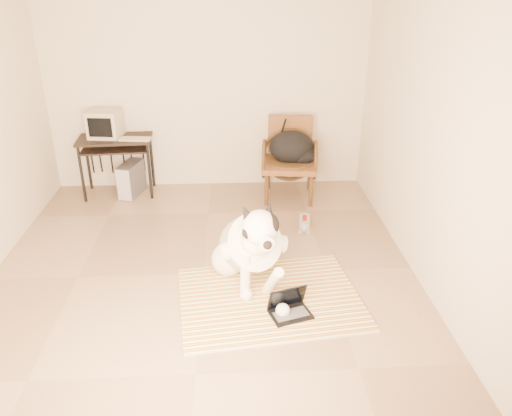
{
  "coord_description": "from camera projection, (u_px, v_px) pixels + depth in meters",
  "views": [
    {
      "loc": [
        0.29,
        -4.03,
        2.58
      ],
      "look_at": [
        0.49,
        -0.15,
        0.75
      ],
      "focal_mm": 35.0,
      "sensor_mm": 36.0,
      "label": 1
    }
  ],
  "objects": [
    {
      "name": "floor",
      "position": [
        204.0,
        274.0,
        4.73
      ],
      "size": [
        4.5,
        4.5,
        0.0
      ],
      "primitive_type": "plane",
      "color": "#917659",
      "rests_on": "ground"
    },
    {
      "name": "wall_back",
      "position": [
        207.0,
        83.0,
        6.19
      ],
      "size": [
        4.5,
        0.0,
        4.5
      ],
      "primitive_type": "plane",
      "rotation": [
        1.57,
        0.0,
        0.0
      ],
      "color": "beige",
      "rests_on": "floor"
    },
    {
      "name": "wall_front",
      "position": [
        166.0,
        293.0,
        2.12
      ],
      "size": [
        4.5,
        0.0,
        4.5
      ],
      "primitive_type": "plane",
      "rotation": [
        -1.57,
        0.0,
        0.0
      ],
      "color": "beige",
      "rests_on": "floor"
    },
    {
      "name": "wall_right",
      "position": [
        432.0,
        133.0,
        4.25
      ],
      "size": [
        0.0,
        4.5,
        4.5
      ],
      "primitive_type": "plane",
      "rotation": [
        1.57,
        0.0,
        -1.57
      ],
      "color": "beige",
      "rests_on": "floor"
    },
    {
      "name": "rug",
      "position": [
        270.0,
        298.0,
        4.35
      ],
      "size": [
        1.68,
        1.37,
        0.02
      ],
      "color": "orange",
      "rests_on": "floor"
    },
    {
      "name": "dog",
      "position": [
        250.0,
        247.0,
        4.44
      ],
      "size": [
        0.66,
        1.23,
        0.94
      ],
      "color": "white",
      "rests_on": "rug"
    },
    {
      "name": "laptop",
      "position": [
        289.0,
        307.0,
        4.13
      ],
      "size": [
        0.39,
        0.33,
        0.23
      ],
      "color": "black",
      "rests_on": "rug"
    },
    {
      "name": "computer_desk",
      "position": [
        115.0,
        146.0,
        6.17
      ],
      "size": [
        0.92,
        0.55,
        0.74
      ],
      "color": "black",
      "rests_on": "floor"
    },
    {
      "name": "crt_monitor",
      "position": [
        105.0,
        124.0,
        6.12
      ],
      "size": [
        0.41,
        0.39,
        0.33
      ],
      "color": "#B6AC8F",
      "rests_on": "computer_desk"
    },
    {
      "name": "desk_keyboard",
      "position": [
        135.0,
        139.0,
        6.06
      ],
      "size": [
        0.39,
        0.19,
        0.03
      ],
      "primitive_type": "cube",
      "rotation": [
        0.0,
        0.0,
        -0.12
      ],
      "color": "#B6AC8F",
      "rests_on": "computer_desk"
    },
    {
      "name": "pc_tower",
      "position": [
        131.0,
        179.0,
        6.33
      ],
      "size": [
        0.3,
        0.48,
        0.42
      ],
      "color": "#474749",
      "rests_on": "floor"
    },
    {
      "name": "rattan_chair",
      "position": [
        289.0,
        159.0,
        6.2
      ],
      "size": [
        0.72,
        0.7,
        0.98
      ],
      "color": "brown",
      "rests_on": "floor"
    },
    {
      "name": "backpack",
      "position": [
        293.0,
        148.0,
        6.1
      ],
      "size": [
        0.58,
        0.45,
        0.41
      ],
      "color": "black",
      "rests_on": "rattan_chair"
    },
    {
      "name": "sneaker_left",
      "position": [
        267.0,
        225.0,
        5.55
      ],
      "size": [
        0.13,
        0.31,
        0.11
      ],
      "color": "silver",
      "rests_on": "floor"
    },
    {
      "name": "sneaker_right",
      "position": [
        304.0,
        223.0,
        5.58
      ],
      "size": [
        0.16,
        0.31,
        0.1
      ],
      "color": "silver",
      "rests_on": "floor"
    }
  ]
}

